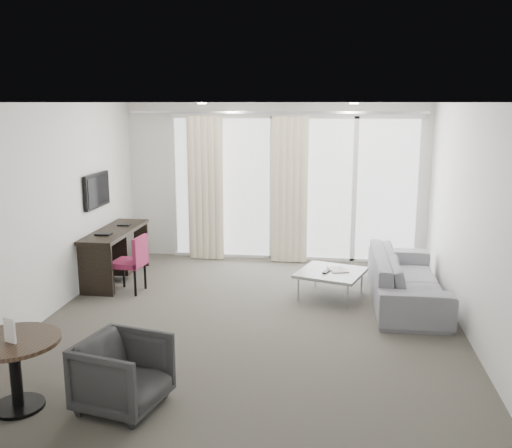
# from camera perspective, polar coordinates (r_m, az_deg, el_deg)

# --- Properties ---
(floor) EXTENTS (5.00, 6.00, 0.00)m
(floor) POSITION_cam_1_polar(r_m,az_deg,el_deg) (6.94, -0.68, -9.95)
(floor) COLOR #4B4840
(floor) RESTS_ON ground
(ceiling) EXTENTS (5.00, 6.00, 0.00)m
(ceiling) POSITION_cam_1_polar(r_m,az_deg,el_deg) (6.44, -0.74, 12.05)
(ceiling) COLOR white
(ceiling) RESTS_ON ground
(wall_left) EXTENTS (0.00, 6.00, 2.60)m
(wall_left) POSITION_cam_1_polar(r_m,az_deg,el_deg) (7.36, -20.35, 1.11)
(wall_left) COLOR silver
(wall_left) RESTS_ON ground
(wall_right) EXTENTS (0.00, 6.00, 2.60)m
(wall_right) POSITION_cam_1_polar(r_m,az_deg,el_deg) (6.68, 21.02, 0.01)
(wall_right) COLOR silver
(wall_right) RESTS_ON ground
(wall_front) EXTENTS (5.00, 0.00, 2.60)m
(wall_front) POSITION_cam_1_polar(r_m,az_deg,el_deg) (3.73, -7.57, -8.43)
(wall_front) COLOR silver
(wall_front) RESTS_ON ground
(window_panel) EXTENTS (4.00, 0.02, 2.38)m
(window_panel) POSITION_cam_1_polar(r_m,az_deg,el_deg) (9.48, 3.75, 3.52)
(window_panel) COLOR white
(window_panel) RESTS_ON ground
(window_frame) EXTENTS (4.10, 0.06, 2.44)m
(window_frame) POSITION_cam_1_polar(r_m,az_deg,el_deg) (9.46, 3.75, 3.50)
(window_frame) COLOR white
(window_frame) RESTS_ON ground
(curtain_left) EXTENTS (0.60, 0.20, 2.38)m
(curtain_left) POSITION_cam_1_polar(r_m,az_deg,el_deg) (9.53, -5.07, 3.54)
(curtain_left) COLOR beige
(curtain_left) RESTS_ON ground
(curtain_right) EXTENTS (0.60, 0.20, 2.38)m
(curtain_right) POSITION_cam_1_polar(r_m,az_deg,el_deg) (9.32, 3.37, 3.38)
(curtain_right) COLOR beige
(curtain_right) RESTS_ON ground
(curtain_track) EXTENTS (4.80, 0.04, 0.04)m
(curtain_track) POSITION_cam_1_polar(r_m,az_deg,el_deg) (9.24, 1.89, 11.10)
(curtain_track) COLOR #B2B2B7
(curtain_track) RESTS_ON ceiling
(downlight_a) EXTENTS (0.12, 0.12, 0.02)m
(downlight_a) POSITION_cam_1_polar(r_m,az_deg,el_deg) (8.18, -5.43, 11.92)
(downlight_a) COLOR #FFE0B2
(downlight_a) RESTS_ON ceiling
(downlight_b) EXTENTS (0.12, 0.12, 0.02)m
(downlight_b) POSITION_cam_1_polar(r_m,az_deg,el_deg) (7.97, 9.77, 11.80)
(downlight_b) COLOR #FFE0B2
(downlight_b) RESTS_ON ceiling
(desk) EXTENTS (0.51, 1.62, 0.76)m
(desk) POSITION_cam_1_polar(r_m,az_deg,el_deg) (8.75, -13.82, -3.01)
(desk) COLOR black
(desk) RESTS_ON floor
(tv) EXTENTS (0.05, 0.80, 0.50)m
(tv) POSITION_cam_1_polar(r_m,az_deg,el_deg) (8.62, -15.63, 3.25)
(tv) COLOR black
(tv) RESTS_ON wall_left
(desk_chair) EXTENTS (0.48, 0.45, 0.80)m
(desk_chair) POSITION_cam_1_polar(r_m,az_deg,el_deg) (8.15, -12.62, -3.91)
(desk_chair) COLOR maroon
(desk_chair) RESTS_ON floor
(round_table) EXTENTS (0.82, 0.82, 0.64)m
(round_table) POSITION_cam_1_polar(r_m,az_deg,el_deg) (5.47, -22.91, -13.64)
(round_table) COLOR #322318
(round_table) RESTS_ON floor
(menu_card) EXTENTS (0.12, 0.06, 0.22)m
(menu_card) POSITION_cam_1_polar(r_m,az_deg,el_deg) (5.25, -23.39, -9.97)
(menu_card) COLOR white
(menu_card) RESTS_ON round_table
(tub_armchair) EXTENTS (0.83, 0.81, 0.63)m
(tub_armchair) POSITION_cam_1_polar(r_m,az_deg,el_deg) (5.20, -13.16, -14.36)
(tub_armchair) COLOR #2A2A2B
(tub_armchair) RESTS_ON floor
(coffee_table) EXTENTS (1.03, 1.03, 0.37)m
(coffee_table) POSITION_cam_1_polar(r_m,az_deg,el_deg) (7.84, 7.47, -6.00)
(coffee_table) COLOR gray
(coffee_table) RESTS_ON floor
(remote) EXTENTS (0.11, 0.17, 0.02)m
(remote) POSITION_cam_1_polar(r_m,az_deg,el_deg) (7.73, 7.03, -4.90)
(remote) COLOR black
(remote) RESTS_ON coffee_table
(magazine) EXTENTS (0.33, 0.37, 0.02)m
(magazine) POSITION_cam_1_polar(r_m,az_deg,el_deg) (7.85, 8.20, -4.67)
(magazine) COLOR gray
(magazine) RESTS_ON coffee_table
(sofa) EXTENTS (0.88, 2.24, 0.65)m
(sofa) POSITION_cam_1_polar(r_m,az_deg,el_deg) (7.83, 14.82, -5.25)
(sofa) COLOR slate
(sofa) RESTS_ON floor
(terrace_slab) EXTENTS (5.60, 3.00, 0.12)m
(terrace_slab) POSITION_cam_1_polar(r_m,az_deg,el_deg) (11.21, 4.22, -1.73)
(terrace_slab) COLOR #4D4D50
(terrace_slab) RESTS_ON ground
(rattan_chair_a) EXTENTS (0.66, 0.66, 0.89)m
(rattan_chair_a) POSITION_cam_1_polar(r_m,az_deg,el_deg) (10.71, 5.71, 0.37)
(rattan_chair_a) COLOR brown
(rattan_chair_a) RESTS_ON terrace_slab
(rattan_chair_b) EXTENTS (0.81, 0.81, 0.91)m
(rattan_chair_b) POSITION_cam_1_polar(r_m,az_deg,el_deg) (10.72, 12.77, 0.18)
(rattan_chair_b) COLOR brown
(rattan_chair_b) RESTS_ON terrace_slab
(rattan_table) EXTENTS (0.54, 0.54, 0.52)m
(rattan_table) POSITION_cam_1_polar(r_m,az_deg,el_deg) (11.21, 7.65, -0.11)
(rattan_table) COLOR brown
(rattan_table) RESTS_ON terrace_slab
(balustrade) EXTENTS (5.50, 0.06, 1.05)m
(balustrade) POSITION_cam_1_polar(r_m,az_deg,el_deg) (12.51, 4.68, 2.33)
(balustrade) COLOR #B2B2B7
(balustrade) RESTS_ON terrace_slab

